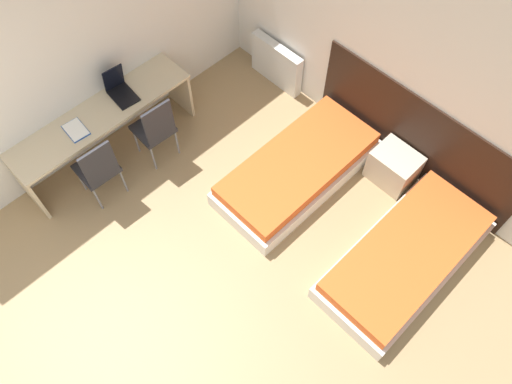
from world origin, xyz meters
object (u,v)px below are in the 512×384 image
object	(u,v)px
chair_near_notebook	(98,168)
chair_near_laptop	(155,128)
bed_near_door	(406,257)
nightstand	(394,167)
laptop	(120,90)
bed_near_window	(297,169)

from	to	relation	value
chair_near_notebook	chair_near_laptop	bearing A→B (deg)	92.16
bed_near_door	chair_near_laptop	world-z (taller)	chair_near_laptop
bed_near_door	nightstand	xyz separation A→B (m)	(-0.76, 0.78, 0.04)
chair_near_notebook	laptop	world-z (taller)	laptop
nightstand	chair_near_laptop	distance (m)	2.73
nightstand	laptop	xyz separation A→B (m)	(-2.61, -1.74, 0.58)
bed_near_window	nightstand	xyz separation A→B (m)	(0.76, 0.78, 0.04)
bed_near_door	nightstand	size ratio (longest dim) A/B	3.88
bed_near_window	chair_near_laptop	world-z (taller)	chair_near_laptop
nightstand	chair_near_notebook	xyz separation A→B (m)	(-2.11, -2.47, 0.31)
bed_near_window	chair_near_notebook	size ratio (longest dim) A/B	2.04
bed_near_window	bed_near_door	bearing A→B (deg)	0.00
nightstand	chair_near_notebook	bearing A→B (deg)	-130.52
nightstand	laptop	world-z (taller)	laptop
chair_near_notebook	laptop	xyz separation A→B (m)	(-0.50, 0.73, 0.27)
bed_near_window	chair_near_notebook	bearing A→B (deg)	-128.56
chair_near_notebook	bed_near_window	bearing A→B (deg)	53.60
bed_near_window	chair_near_laptop	size ratio (longest dim) A/B	2.04
bed_near_door	chair_near_notebook	bearing A→B (deg)	-149.52
chair_near_laptop	chair_near_notebook	distance (m)	0.78
bed_near_window	chair_near_laptop	xyz separation A→B (m)	(-1.35, -0.92, 0.36)
bed_near_window	nightstand	distance (m)	1.09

